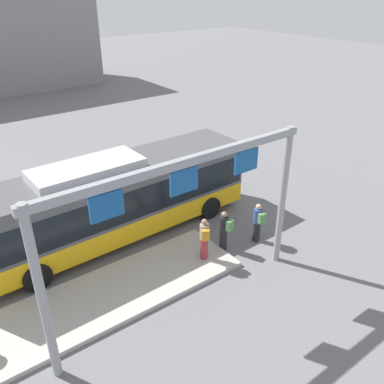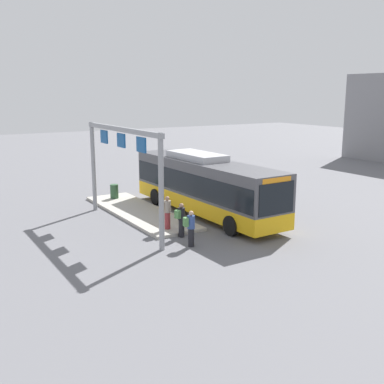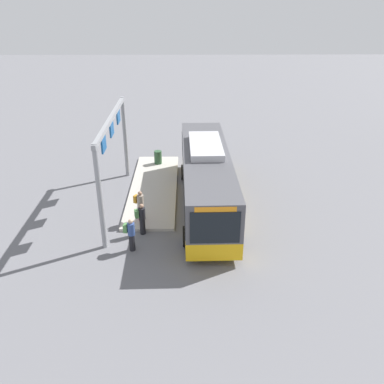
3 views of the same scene
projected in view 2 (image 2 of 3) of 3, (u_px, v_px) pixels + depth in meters
ground_plane at (205, 214)px, 26.63m from camera, size 120.00×120.00×0.00m
platform_curb at (139, 212)px, 26.87m from camera, size 10.00×2.80×0.16m
bus_main at (205, 183)px, 26.26m from camera, size 11.70×2.88×3.46m
person_boarding at (181, 219)px, 22.29m from camera, size 0.44×0.59×1.67m
person_waiting_near at (190, 228)px, 20.91m from camera, size 0.39×0.56×1.67m
person_waiting_mid at (167, 212)px, 23.09m from camera, size 0.53×0.61×1.67m
platform_sign_gantry at (122, 156)px, 23.38m from camera, size 8.81×0.24×5.20m
trash_bin at (114, 191)px, 29.89m from camera, size 0.52×0.52×0.90m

